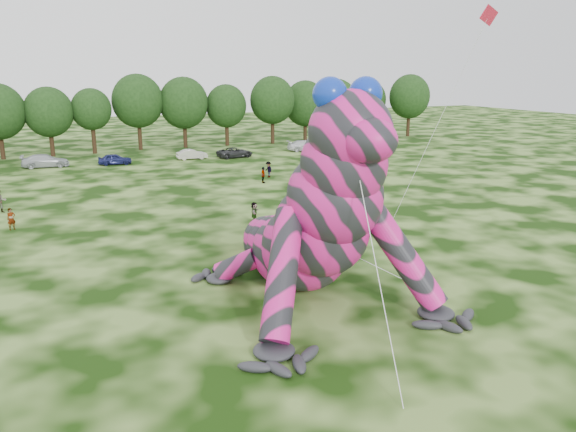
# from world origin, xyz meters

# --- Properties ---
(ground) EXTENTS (240.00, 240.00, 0.00)m
(ground) POSITION_xyz_m (0.00, 0.00, 0.00)
(ground) COLOR #16330A
(ground) RESTS_ON ground
(inflatable_gecko) EXTENTS (18.79, 22.10, 10.80)m
(inflatable_gecko) POSITION_xyz_m (5.39, 3.02, 5.40)
(inflatable_gecko) COLOR #D71B82
(inflatable_gecko) RESTS_ON ground
(flying_kite) EXTENTS (4.73, 4.38, 15.25)m
(flying_kite) POSITION_xyz_m (18.82, 5.00, 13.17)
(flying_kite) COLOR red
(flying_kite) RESTS_ON ground
(tree_8) EXTENTS (6.14, 5.53, 8.94)m
(tree_8) POSITION_xyz_m (-4.22, 56.99, 4.47)
(tree_8) COLOR black
(tree_8) RESTS_ON ground
(tree_9) EXTENTS (5.27, 4.74, 8.68)m
(tree_9) POSITION_xyz_m (1.06, 57.35, 4.34)
(tree_9) COLOR black
(tree_9) RESTS_ON ground
(tree_10) EXTENTS (7.09, 6.38, 10.50)m
(tree_10) POSITION_xyz_m (7.40, 58.58, 5.25)
(tree_10) COLOR black
(tree_10) RESTS_ON ground
(tree_11) EXTENTS (7.01, 6.31, 10.07)m
(tree_11) POSITION_xyz_m (13.79, 58.20, 5.03)
(tree_11) COLOR black
(tree_11) RESTS_ON ground
(tree_12) EXTENTS (5.99, 5.39, 8.97)m
(tree_12) POSITION_xyz_m (20.01, 57.74, 4.49)
(tree_12) COLOR black
(tree_12) RESTS_ON ground
(tree_13) EXTENTS (6.83, 6.15, 10.13)m
(tree_13) POSITION_xyz_m (27.13, 57.13, 5.06)
(tree_13) COLOR black
(tree_13) RESTS_ON ground
(tree_14) EXTENTS (6.82, 6.14, 9.40)m
(tree_14) POSITION_xyz_m (33.46, 58.72, 4.70)
(tree_14) COLOR black
(tree_14) RESTS_ON ground
(tree_15) EXTENTS (7.17, 6.45, 9.63)m
(tree_15) POSITION_xyz_m (38.47, 57.77, 4.82)
(tree_15) COLOR black
(tree_15) RESTS_ON ground
(tree_16) EXTENTS (6.26, 5.63, 9.37)m
(tree_16) POSITION_xyz_m (45.45, 59.37, 4.69)
(tree_16) COLOR black
(tree_16) RESTS_ON ground
(tree_17) EXTENTS (6.98, 6.28, 10.30)m
(tree_17) POSITION_xyz_m (51.95, 56.66, 5.15)
(tree_17) COLOR black
(tree_17) RESTS_ON ground
(car_3) EXTENTS (5.32, 2.43, 1.51)m
(car_3) POSITION_xyz_m (-5.38, 48.02, 0.75)
(car_3) COLOR #AAAEB3
(car_3) RESTS_ON ground
(car_4) EXTENTS (4.04, 2.01, 1.32)m
(car_4) POSITION_xyz_m (2.25, 46.63, 0.66)
(car_4) COLOR navy
(car_4) RESTS_ON ground
(car_5) EXTENTS (3.85, 1.34, 1.27)m
(car_5) POSITION_xyz_m (11.70, 46.88, 0.63)
(car_5) COLOR beige
(car_5) RESTS_ON ground
(car_6) EXTENTS (4.97, 2.83, 1.31)m
(car_6) POSITION_xyz_m (17.17, 46.03, 0.65)
(car_6) COLOR #28292B
(car_6) RESTS_ON ground
(car_7) EXTENTS (5.44, 3.05, 1.49)m
(car_7) POSITION_xyz_m (28.13, 47.65, 0.74)
(car_7) COLOR silver
(car_7) RESTS_ON ground
(spectator_2) EXTENTS (0.80, 1.18, 1.68)m
(spectator_2) POSITION_xyz_m (15.85, 31.50, 0.84)
(spectator_2) COLOR gray
(spectator_2) RESTS_ON ground
(spectator_1) EXTENTS (1.06, 0.91, 1.90)m
(spectator_1) POSITION_xyz_m (-9.27, 26.24, 0.95)
(spectator_1) COLOR gray
(spectator_1) RESTS_ON ground
(spectator_0) EXTENTS (0.67, 0.56, 1.58)m
(spectator_0) POSITION_xyz_m (-8.37, 20.52, 0.79)
(spectator_0) COLOR gray
(spectator_0) RESTS_ON ground
(spectator_3) EXTENTS (0.88, 0.99, 1.61)m
(spectator_3) POSITION_xyz_m (14.18, 28.87, 0.81)
(spectator_3) COLOR gray
(spectator_3) RESTS_ON ground
(spectator_5) EXTENTS (1.12, 1.50, 1.58)m
(spectator_5) POSITION_xyz_m (7.95, 15.14, 0.79)
(spectator_5) COLOR gray
(spectator_5) RESTS_ON ground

